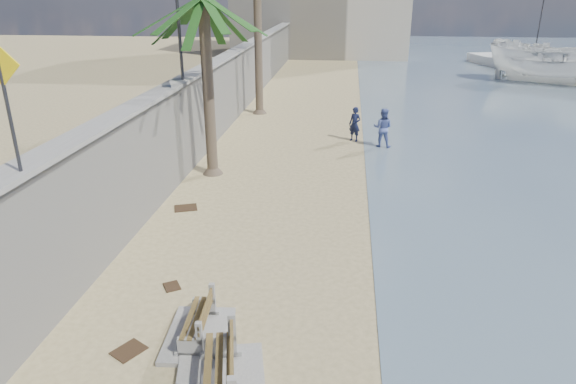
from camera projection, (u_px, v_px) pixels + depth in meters
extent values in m
cube|color=gray|center=(229.00, 90.00, 27.56)|extent=(0.45, 70.00, 3.50)
cube|color=gray|center=(227.00, 55.00, 26.89)|extent=(0.80, 70.00, 0.12)
cube|color=gray|center=(199.00, 335.00, 10.81)|extent=(1.43, 1.99, 0.10)
cylinder|color=brown|center=(208.00, 91.00, 19.12)|extent=(0.42, 0.42, 6.52)
cylinder|color=brown|center=(258.00, 43.00, 28.59)|extent=(0.44, 0.44, 7.91)
cylinder|color=#2D2D33|center=(8.00, 109.00, 9.34)|extent=(0.07, 0.07, 2.40)
cylinder|color=#2D2D33|center=(178.00, 10.00, 18.55)|extent=(0.12, 0.12, 5.00)
imported|color=#131834|center=(355.00, 122.00, 24.33)|extent=(0.81, 0.74, 1.87)
imported|color=#4C5B9D|center=(383.00, 126.00, 23.40)|extent=(1.09, 0.92, 1.99)
imported|color=silver|center=(559.00, 60.00, 38.43)|extent=(5.19, 5.15, 4.46)
cube|color=silver|center=(533.00, 62.00, 49.08)|extent=(7.56, 6.33, 0.70)
cylinder|color=#2D2D33|center=(543.00, 4.00, 47.16)|extent=(0.12, 0.12, 9.85)
cube|color=#382616|center=(129.00, 351.00, 10.40)|extent=(0.74, 0.78, 0.03)
cube|color=#382616|center=(186.00, 208.00, 17.14)|extent=(0.89, 0.80, 0.03)
cube|color=#382616|center=(172.00, 286.00, 12.64)|extent=(0.54, 0.57, 0.03)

